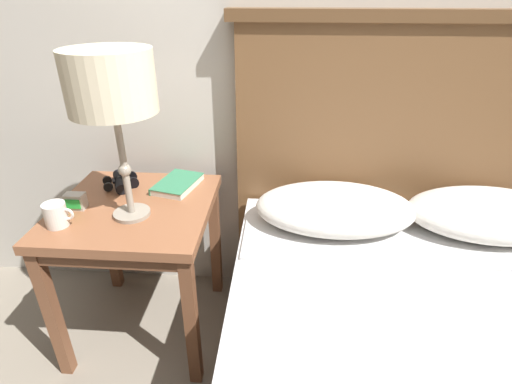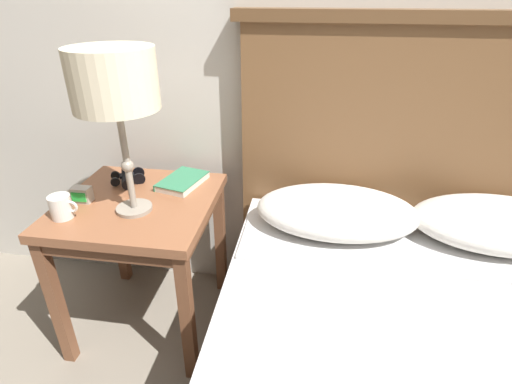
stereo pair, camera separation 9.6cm
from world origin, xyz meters
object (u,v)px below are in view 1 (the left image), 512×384
object	(u,v)px
book_on_nightstand	(176,184)
coffee_mug	(55,215)
table_lamp	(110,86)
alarm_clock	(74,201)
nightstand	(135,224)
binoculars_pair	(119,182)

from	to	relation	value
book_on_nightstand	coffee_mug	size ratio (longest dim) A/B	2.33
table_lamp	coffee_mug	bearing A→B (deg)	-158.86
table_lamp	alarm_clock	size ratio (longest dim) A/B	8.16
book_on_nightstand	coffee_mug	world-z (taller)	coffee_mug
book_on_nightstand	alarm_clock	bearing A→B (deg)	-148.36
nightstand	alarm_clock	bearing A→B (deg)	-168.86
nightstand	book_on_nightstand	xyz separation A→B (m)	(0.13, 0.16, 0.10)
table_lamp	alarm_clock	bearing A→B (deg)	172.04
coffee_mug	book_on_nightstand	bearing A→B (deg)	43.80
binoculars_pair	alarm_clock	size ratio (longest dim) A/B	2.32
nightstand	binoculars_pair	bearing A→B (deg)	124.70
nightstand	alarm_clock	distance (m)	0.23
coffee_mug	alarm_clock	xyz separation A→B (m)	(0.01, 0.12, -0.01)
book_on_nightstand	table_lamp	bearing A→B (deg)	-114.70
nightstand	book_on_nightstand	world-z (taller)	book_on_nightstand
nightstand	book_on_nightstand	size ratio (longest dim) A/B	2.55
alarm_clock	nightstand	bearing A→B (deg)	11.14
table_lamp	coffee_mug	world-z (taller)	table_lamp
book_on_nightstand	alarm_clock	size ratio (longest dim) A/B	3.42
nightstand	binoculars_pair	size ratio (longest dim) A/B	3.77
book_on_nightstand	binoculars_pair	distance (m)	0.23
binoculars_pair	coffee_mug	world-z (taller)	coffee_mug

